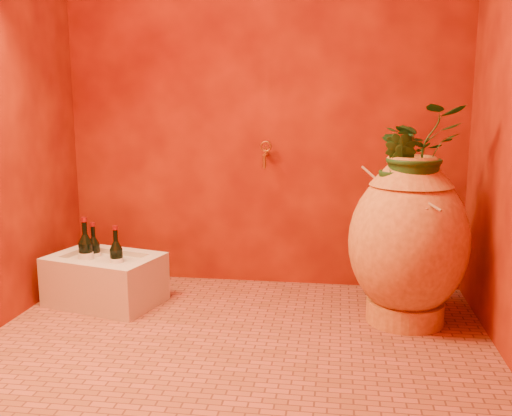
% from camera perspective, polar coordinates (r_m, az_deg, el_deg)
% --- Properties ---
extents(floor, '(2.50, 2.50, 0.00)m').
position_cam_1_polar(floor, '(2.86, -2.13, -13.42)').
color(floor, '#974831').
rests_on(floor, ground).
extents(wall_back, '(2.50, 0.02, 2.50)m').
position_cam_1_polar(wall_back, '(3.60, 0.67, 11.99)').
color(wall_back, '#540C04').
rests_on(wall_back, ground).
extents(amphora, '(0.72, 0.72, 0.89)m').
position_cam_1_polar(amphora, '(3.10, 14.97, -3.21)').
color(amphora, gold).
rests_on(amphora, floor).
extents(stone_basin, '(0.70, 0.57, 0.29)m').
position_cam_1_polar(stone_basin, '(3.46, -14.83, -7.01)').
color(stone_basin, beige).
rests_on(stone_basin, floor).
extents(wine_bottle_a, '(0.08, 0.08, 0.35)m').
position_cam_1_polar(wine_bottle_a, '(3.48, -16.64, -4.52)').
color(wine_bottle_a, black).
rests_on(wine_bottle_a, stone_basin).
extents(wine_bottle_b, '(0.08, 0.08, 0.31)m').
position_cam_1_polar(wine_bottle_b, '(3.37, -13.77, -5.09)').
color(wine_bottle_b, black).
rests_on(wine_bottle_b, stone_basin).
extents(wine_bottle_c, '(0.07, 0.07, 0.30)m').
position_cam_1_polar(wine_bottle_c, '(3.53, -15.87, -4.51)').
color(wine_bottle_c, black).
rests_on(wine_bottle_c, stone_basin).
extents(wall_tap, '(0.07, 0.15, 0.16)m').
position_cam_1_polar(wall_tap, '(3.53, 0.95, 5.51)').
color(wall_tap, olive).
rests_on(wall_tap, wall_back).
extents(plant_main, '(0.53, 0.49, 0.47)m').
position_cam_1_polar(plant_main, '(3.02, 15.82, 5.50)').
color(plant_main, '#18441A').
rests_on(plant_main, amphora).
extents(plant_side, '(0.25, 0.24, 0.35)m').
position_cam_1_polar(plant_side, '(2.98, 13.95, 4.03)').
color(plant_side, '#18441A').
rests_on(plant_side, amphora).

